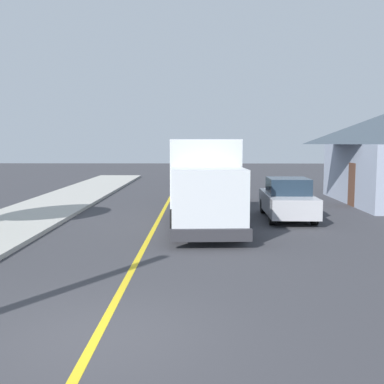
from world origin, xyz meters
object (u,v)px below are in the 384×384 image
object	(u,v)px
box_truck	(203,179)
parked_car_mid	(212,176)
parked_car_furthest	(208,166)
parked_car_near	(213,186)
parked_car_far	(205,170)
parked_van_across	(287,199)

from	to	relation	value
box_truck	parked_car_mid	xyz separation A→B (m)	(0.70, 14.60, -0.97)
parked_car_furthest	parked_car_near	bearing A→B (deg)	-90.17
parked_car_mid	parked_car_far	size ratio (longest dim) A/B	1.01
parked_car_near	parked_car_mid	world-z (taller)	same
parked_car_far	parked_car_mid	bearing A→B (deg)	-86.40
parked_car_far	parked_car_furthest	distance (m)	6.18
parked_car_mid	parked_van_across	world-z (taller)	same
box_truck	parked_van_across	size ratio (longest dim) A/B	1.65
parked_car_near	parked_car_furthest	bearing A→B (deg)	89.83
parked_car_near	parked_car_mid	size ratio (longest dim) A/B	0.99
box_truck	parked_car_mid	world-z (taller)	box_truck
parked_car_far	parked_van_across	xyz separation A→B (m)	(3.15, -19.57, 0.00)
parked_car_far	parked_car_furthest	xyz separation A→B (m)	(0.38, 6.17, 0.00)
parked_car_near	parked_car_furthest	world-z (taller)	same
box_truck	parked_car_far	size ratio (longest dim) A/B	1.66
parked_car_near	parked_car_mid	bearing A→B (deg)	89.24
parked_car_furthest	parked_van_across	size ratio (longest dim) A/B	1.00
box_truck	parked_car_furthest	distance (m)	27.38
parked_car_furthest	parked_van_across	world-z (taller)	same
parked_car_mid	parked_van_across	distance (m)	13.27
box_truck	parked_car_far	xyz separation A→B (m)	(0.28, 21.18, -0.97)
parked_car_furthest	parked_van_across	bearing A→B (deg)	-83.85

